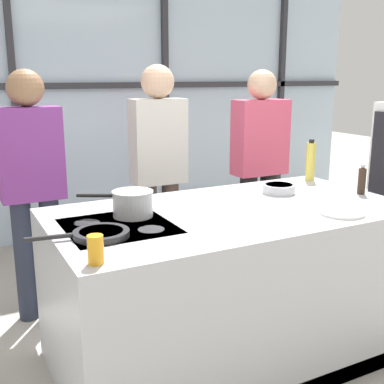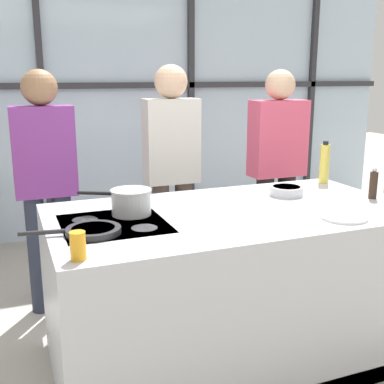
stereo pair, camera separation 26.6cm
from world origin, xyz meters
The scene contains 13 objects.
ground_plane centered at (0.00, 0.00, 0.00)m, with size 18.00×18.00×0.00m, color #ADA89E.
back_window_wall centered at (0.00, 2.64, 1.40)m, with size 6.40×0.10×2.80m.
demo_island centered at (0.00, 0.00, 0.45)m, with size 2.01×1.07×0.91m.
spectator_far_left centered at (-0.90, 1.02, 0.97)m, with size 0.41×0.24×1.68m.
spectator_center_left centered at (0.00, 1.02, 1.00)m, with size 0.40×0.24×1.72m.
spectator_center_right centered at (0.90, 1.02, 0.95)m, with size 0.45×0.24×1.69m.
frying_pan centered at (-0.80, -0.12, 0.93)m, with size 0.47×0.26×0.03m.
saucepan centered at (-0.54, 0.13, 0.98)m, with size 0.38×0.26×0.14m.
white_plate centered at (0.48, -0.35, 0.92)m, with size 0.24×0.24×0.01m, color white.
mixing_bowl centered at (0.47, 0.19, 0.94)m, with size 0.21×0.21×0.06m.
oil_bottle centered at (0.90, 0.40, 1.05)m, with size 0.07×0.07×0.29m.
pepper_grinder centered at (0.91, -0.07, 1.00)m, with size 0.05×0.05×0.19m.
juice_glass_near centered at (-0.90, -0.43, 0.97)m, with size 0.07×0.07×0.12m, color orange.
Camera 1 is at (-1.39, -2.20, 1.64)m, focal length 45.00 mm.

